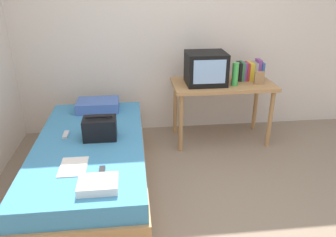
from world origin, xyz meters
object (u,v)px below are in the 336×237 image
object	(u,v)px
book_row	(250,71)
magazine	(73,167)
remote_dark	(102,172)
pillow	(98,105)
desk	(222,90)
remote_silver	(66,135)
handbag	(100,128)
folded_towel	(98,184)
bed	(92,164)
tv	(206,68)
water_bottle	(235,74)
picture_frame	(259,78)

from	to	relation	value
book_row	magazine	xyz separation A→B (m)	(-1.87, -1.35, -0.35)
remote_dark	pillow	bearing A→B (deg)	95.71
desk	remote_silver	size ratio (longest dim) A/B	8.06
handbag	folded_towel	xyz separation A→B (m)	(0.04, -0.79, -0.07)
bed	tv	distance (m)	1.63
pillow	handbag	world-z (taller)	handbag
desk	water_bottle	size ratio (longest dim) A/B	4.46
remote_dark	remote_silver	distance (m)	0.79
picture_frame	remote_silver	size ratio (longest dim) A/B	1.03
bed	pillow	world-z (taller)	pillow
picture_frame	magazine	xyz separation A→B (m)	(-1.92, -1.16, -0.32)
bed	tv	bearing A→B (deg)	33.21
picture_frame	book_row	bearing A→B (deg)	103.46
book_row	picture_frame	distance (m)	0.20
bed	water_bottle	world-z (taller)	water_bottle
tv	pillow	world-z (taller)	tv
remote_dark	remote_silver	world-z (taller)	same
handbag	remote_dark	xyz separation A→B (m)	(0.05, -0.60, -0.09)
pillow	folded_towel	distance (m)	1.51
handbag	remote_dark	world-z (taller)	handbag
handbag	tv	bearing A→B (deg)	33.84
water_bottle	remote_silver	xyz separation A→B (m)	(-1.78, -0.58, -0.37)
bed	pillow	distance (m)	0.82
tv	handbag	distance (m)	1.41
picture_frame	folded_towel	bearing A→B (deg)	-139.15
desk	remote_dark	xyz separation A→B (m)	(-1.30, -1.38, -0.15)
bed	remote_silver	world-z (taller)	remote_silver
magazine	folded_towel	distance (m)	0.38
tv	magazine	world-z (taller)	tv
desk	tv	bearing A→B (deg)	-176.15
bed	handbag	bearing A→B (deg)	25.39
desk	picture_frame	xyz separation A→B (m)	(0.39, -0.10, 0.17)
tv	water_bottle	size ratio (longest dim) A/B	1.69
tv	book_row	xyz separation A→B (m)	(0.56, 0.10, -0.07)
desk	book_row	size ratio (longest dim) A/B	3.89
pillow	handbag	xyz separation A→B (m)	(0.08, -0.72, 0.04)
tv	magazine	xyz separation A→B (m)	(-1.32, -1.25, -0.43)
remote_dark	folded_towel	size ratio (longest dim) A/B	0.56
bed	pillow	bearing A→B (deg)	88.39
folded_towel	desk	bearing A→B (deg)	50.18
tv	pillow	bearing A→B (deg)	-177.75
tv	water_bottle	distance (m)	0.33
tv	book_row	world-z (taller)	tv
picture_frame	pillow	bearing A→B (deg)	178.75
handbag	folded_towel	size ratio (longest dim) A/B	1.07
magazine	remote_dark	xyz separation A→B (m)	(0.23, -0.12, 0.01)
book_row	pillow	world-z (taller)	book_row
remote_dark	remote_silver	xyz separation A→B (m)	(-0.38, 0.69, 0.00)
bed	magazine	size ratio (longest dim) A/B	6.90
desk	tv	world-z (taller)	tv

